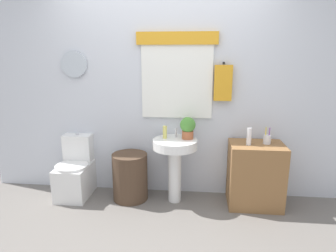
% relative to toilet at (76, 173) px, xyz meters
% --- Properties ---
extents(ground_plane, '(8.00, 8.00, 0.00)m').
position_rel_toilet_xyz_m(ground_plane, '(1.06, -0.88, -0.28)').
color(ground_plane, slate).
extents(back_wall, '(4.40, 0.18, 2.60)m').
position_rel_toilet_xyz_m(back_wall, '(1.06, 0.26, 1.02)').
color(back_wall, silver).
rests_on(back_wall, ground_plane).
extents(toilet, '(0.38, 0.51, 0.74)m').
position_rel_toilet_xyz_m(toilet, '(0.00, 0.00, 0.00)').
color(toilet, white).
rests_on(toilet, ground_plane).
extents(laundry_hamper, '(0.41, 0.41, 0.56)m').
position_rel_toilet_xyz_m(laundry_hamper, '(0.68, -0.03, -0.00)').
color(laundry_hamper, '#4C3828').
rests_on(laundry_hamper, ground_plane).
extents(pedestal_sink, '(0.51, 0.51, 0.75)m').
position_rel_toilet_xyz_m(pedestal_sink, '(1.21, -0.03, 0.28)').
color(pedestal_sink, white).
rests_on(pedestal_sink, ground_plane).
extents(faucet, '(0.03, 0.03, 0.10)m').
position_rel_toilet_xyz_m(faucet, '(1.21, 0.09, 0.51)').
color(faucet, silver).
rests_on(faucet, pedestal_sink).
extents(wooden_cabinet, '(0.59, 0.44, 0.72)m').
position_rel_toilet_xyz_m(wooden_cabinet, '(2.12, -0.03, 0.08)').
color(wooden_cabinet, olive).
rests_on(wooden_cabinet, ground_plane).
extents(soap_bottle, '(0.05, 0.05, 0.14)m').
position_rel_toilet_xyz_m(soap_bottle, '(1.09, 0.02, 0.54)').
color(soap_bottle, '#DBD166').
rests_on(soap_bottle, pedestal_sink).
extents(potted_plant, '(0.18, 0.18, 0.25)m').
position_rel_toilet_xyz_m(potted_plant, '(1.35, 0.03, 0.60)').
color(potted_plant, '#AD5B38').
rests_on(potted_plant, pedestal_sink).
extents(lotion_bottle, '(0.05, 0.05, 0.19)m').
position_rel_toilet_xyz_m(lotion_bottle, '(2.02, -0.07, 0.54)').
color(lotion_bottle, white).
rests_on(lotion_bottle, wooden_cabinet).
extents(toothbrush_cup, '(0.08, 0.08, 0.19)m').
position_rel_toilet_xyz_m(toothbrush_cup, '(2.22, -0.01, 0.49)').
color(toothbrush_cup, silver).
rests_on(toothbrush_cup, wooden_cabinet).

